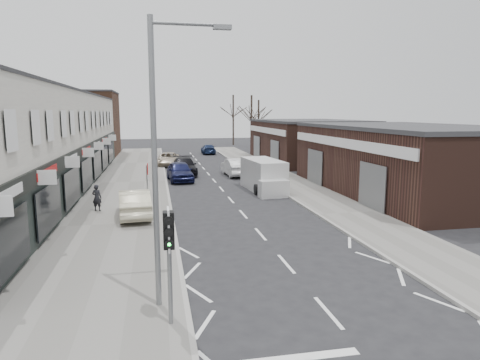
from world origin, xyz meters
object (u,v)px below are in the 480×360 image
traffic_light (169,239)px  parked_car_left_b (184,166)px  street_lamp (161,149)px  parked_car_left_c (168,159)px  pedestrian (97,198)px  white_van (264,176)px  sedan_on_pavement (134,203)px  parked_car_right_a (235,167)px  parked_car_left_a (180,171)px  parked_car_right_b (246,166)px  parked_car_right_c (208,149)px  warning_sign (148,173)px

traffic_light → parked_car_left_b: (2.20, 27.78, -1.65)m
street_lamp → parked_car_left_c: (1.13, 33.67, -3.93)m
pedestrian → parked_car_left_b: size_ratio=0.28×
white_van → sedan_on_pavement: bearing=-147.4°
white_van → parked_car_right_a: bearing=90.6°
parked_car_left_a → parked_car_right_b: size_ratio=1.25×
parked_car_left_b → parked_car_right_b: bearing=-0.1°
traffic_light → sedan_on_pavement: bearing=96.9°
street_lamp → parked_car_right_c: size_ratio=1.83×
street_lamp → parked_car_right_b: 27.95m
parked_car_left_c → parked_car_right_a: bearing=-51.8°
sedan_on_pavement → warning_sign: bearing=-115.3°
traffic_light → parked_car_right_a: traffic_light is taller
parked_car_left_b → parked_car_left_c: bearing=100.5°
warning_sign → sedan_on_pavement: (-0.70, -1.91, -1.34)m
pedestrian → parked_car_right_a: size_ratio=0.32×
street_lamp → parked_car_left_c: size_ratio=1.62×
warning_sign → parked_car_right_c: size_ratio=0.62×
street_lamp → parked_car_right_c: street_lamp is taller
parked_car_left_c → parked_car_right_b: bearing=-41.5°
traffic_light → parked_car_left_b: 27.92m
sedan_on_pavement → parked_car_right_a: sedan_on_pavement is taller
parked_car_left_a → parked_car_right_c: parked_car_left_a is taller
traffic_light → street_lamp: (-0.13, 1.22, 2.20)m
warning_sign → parked_car_right_a: warning_sign is taller
traffic_light → parked_car_left_a: traffic_light is taller
traffic_light → warning_sign: bearing=93.1°
street_lamp → warning_sign: size_ratio=2.96×
warning_sign → parked_car_right_c: (7.47, 32.90, -1.57)m
warning_sign → parked_car_left_a: bearing=77.1°
white_van → pedestrian: bearing=-160.6°
parked_car_left_a → parked_car_left_b: bearing=76.3°
white_van → parked_car_right_c: size_ratio=1.34×
parked_car_right_a → parked_car_right_b: bearing=-138.6°
pedestrian → parked_car_left_c: pedestrian is taller
street_lamp → sedan_on_pavement: street_lamp is taller
sedan_on_pavement → pedestrian: 2.80m
street_lamp → traffic_light: bearing=-84.1°
traffic_light → parked_car_left_c: 34.94m
traffic_light → parked_car_right_a: size_ratio=0.66×
warning_sign → traffic_light: bearing=-86.9°
white_van → parked_car_right_a: white_van is taller
parked_car_left_b → parked_car_right_b: 5.70m
sedan_on_pavement → parked_car_right_b: size_ratio=1.20×
warning_sign → parked_car_left_b: bearing=77.9°
parked_car_right_b → white_van: bearing=83.5°
traffic_light → parked_car_right_b: bearing=74.1°
pedestrian → parked_car_right_b: bearing=-109.9°
warning_sign → parked_car_left_b: size_ratio=0.51×
parked_car_right_a → parked_car_right_c: (0.12, 20.50, -0.14)m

